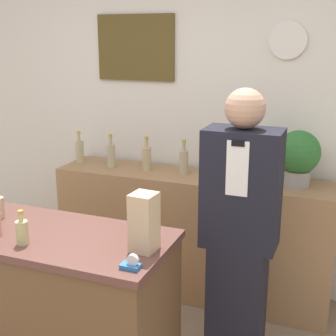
# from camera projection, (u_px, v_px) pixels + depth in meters

# --- Properties ---
(back_wall) EXTENTS (5.20, 0.09, 2.70)m
(back_wall) POSITION_uv_depth(u_px,v_px,m) (197.00, 116.00, 3.65)
(back_wall) COLOR silver
(back_wall) RESTS_ON ground_plane
(back_shelf) EXTENTS (2.10, 0.45, 0.96)m
(back_shelf) POSITION_uv_depth(u_px,v_px,m) (191.00, 235.00, 3.61)
(back_shelf) COLOR #9E754C
(back_shelf) RESTS_ON ground_plane
(display_counter) EXTENTS (1.40, 0.62, 0.93)m
(display_counter) POSITION_uv_depth(u_px,v_px,m) (51.00, 308.00, 2.66)
(display_counter) COLOR brown
(display_counter) RESTS_ON ground_plane
(shopkeeper) EXTENTS (0.43, 0.27, 1.69)m
(shopkeeper) POSITION_uv_depth(u_px,v_px,m) (239.00, 235.00, 2.71)
(shopkeeper) COLOR black
(shopkeeper) RESTS_ON ground_plane
(potted_plant) EXTENTS (0.30, 0.30, 0.39)m
(potted_plant) POSITION_uv_depth(u_px,v_px,m) (298.00, 155.00, 3.17)
(potted_plant) COLOR #9E998E
(potted_plant) RESTS_ON back_shelf
(paper_bag) EXTENTS (0.13, 0.13, 0.30)m
(paper_bag) POSITION_uv_depth(u_px,v_px,m) (144.00, 222.00, 2.28)
(paper_bag) COLOR tan
(paper_bag) RESTS_ON display_counter
(tape_dispenser) EXTENTS (0.09, 0.06, 0.07)m
(tape_dispenser) POSITION_uv_depth(u_px,v_px,m) (131.00, 264.00, 2.13)
(tape_dispenser) COLOR #2D66A8
(tape_dispenser) RESTS_ON display_counter
(counter_bottle_3) EXTENTS (0.06, 0.06, 0.18)m
(counter_bottle_3) POSITION_uv_depth(u_px,v_px,m) (22.00, 231.00, 2.37)
(counter_bottle_3) COLOR tan
(counter_bottle_3) RESTS_ON display_counter
(shelf_bottle_0) EXTENTS (0.07, 0.07, 0.26)m
(shelf_bottle_0) POSITION_uv_depth(u_px,v_px,m) (80.00, 151.00, 3.80)
(shelf_bottle_0) COLOR tan
(shelf_bottle_0) RESTS_ON back_shelf
(shelf_bottle_1) EXTENTS (0.07, 0.07, 0.26)m
(shelf_bottle_1) POSITION_uv_depth(u_px,v_px,m) (111.00, 155.00, 3.68)
(shelf_bottle_1) COLOR tan
(shelf_bottle_1) RESTS_ON back_shelf
(shelf_bottle_2) EXTENTS (0.07, 0.07, 0.26)m
(shelf_bottle_2) POSITION_uv_depth(u_px,v_px,m) (147.00, 158.00, 3.59)
(shelf_bottle_2) COLOR tan
(shelf_bottle_2) RESTS_ON back_shelf
(shelf_bottle_3) EXTENTS (0.07, 0.07, 0.26)m
(shelf_bottle_3) POSITION_uv_depth(u_px,v_px,m) (184.00, 161.00, 3.49)
(shelf_bottle_3) COLOR tan
(shelf_bottle_3) RESTS_ON back_shelf
(shelf_bottle_4) EXTENTS (0.07, 0.07, 0.26)m
(shelf_bottle_4) POSITION_uv_depth(u_px,v_px,m) (223.00, 165.00, 3.38)
(shelf_bottle_4) COLOR tan
(shelf_bottle_4) RESTS_ON back_shelf
(shelf_bottle_5) EXTENTS (0.07, 0.07, 0.26)m
(shelf_bottle_5) POSITION_uv_depth(u_px,v_px,m) (264.00, 170.00, 3.26)
(shelf_bottle_5) COLOR tan
(shelf_bottle_5) RESTS_ON back_shelf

